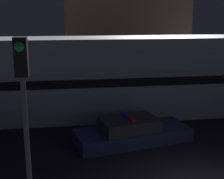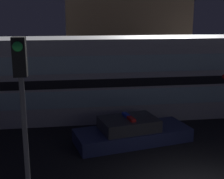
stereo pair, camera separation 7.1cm
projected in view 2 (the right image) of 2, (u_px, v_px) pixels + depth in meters
The scene contains 4 objects.
train at pixel (95, 78), 16.63m from camera, with size 23.81×2.87×4.27m.
police_car at pixel (132, 132), 13.54m from camera, with size 5.26×2.82×1.21m.
traffic_light_corner at pixel (22, 97), 7.25m from camera, with size 0.30×0.46×4.93m.
building_left at pixel (123, 38), 26.17m from camera, with size 9.41×6.79×7.03m.
Camera 2 is at (-4.14, -7.49, 5.41)m, focal length 50.00 mm.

